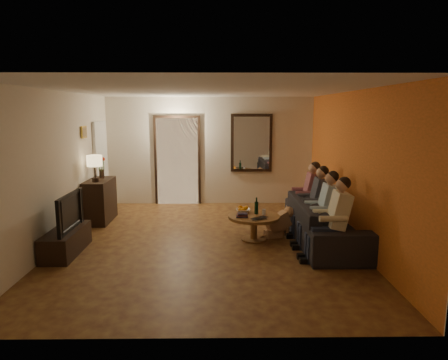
{
  "coord_description": "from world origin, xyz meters",
  "views": [
    {
      "loc": [
        0.21,
        -6.69,
        2.26
      ],
      "look_at": [
        0.3,
        0.3,
        1.05
      ],
      "focal_mm": 32.0,
      "sensor_mm": 36.0,
      "label": 1
    }
  ],
  "objects_px": {
    "person_c": "(315,205)",
    "wine_bottle": "(256,206)",
    "dresser": "(100,201)",
    "laptop": "(261,219)",
    "table_lamp": "(95,168)",
    "coffee_table": "(254,228)",
    "tv": "(64,212)",
    "dog": "(278,222)",
    "person_d": "(308,197)",
    "person_b": "(324,213)",
    "bowl": "(243,211)",
    "person_a": "(334,223)",
    "sofa": "(325,222)",
    "tv_stand": "(66,241)"
  },
  "relations": [
    {
      "from": "tv",
      "to": "tv_stand",
      "type": "bearing_deg",
      "value": 0.0
    },
    {
      "from": "person_c",
      "to": "wine_bottle",
      "type": "bearing_deg",
      "value": -175.64
    },
    {
      "from": "person_b",
      "to": "dog",
      "type": "distance_m",
      "value": 0.95
    },
    {
      "from": "dresser",
      "to": "dog",
      "type": "distance_m",
      "value": 3.7
    },
    {
      "from": "laptop",
      "to": "person_c",
      "type": "bearing_deg",
      "value": -15.68
    },
    {
      "from": "person_d",
      "to": "tv_stand",
      "type": "bearing_deg",
      "value": -161.47
    },
    {
      "from": "dog",
      "to": "tv_stand",
      "type": "bearing_deg",
      "value": 171.27
    },
    {
      "from": "coffee_table",
      "to": "person_c",
      "type": "bearing_deg",
      "value": 9.21
    },
    {
      "from": "sofa",
      "to": "coffee_table",
      "type": "height_order",
      "value": "sofa"
    },
    {
      "from": "person_c",
      "to": "dresser",
      "type": "bearing_deg",
      "value": 165.32
    },
    {
      "from": "bowl",
      "to": "laptop",
      "type": "xyz_separation_m",
      "value": [
        0.28,
        -0.5,
        -0.02
      ]
    },
    {
      "from": "sofa",
      "to": "person_c",
      "type": "relative_size",
      "value": 2.09
    },
    {
      "from": "table_lamp",
      "to": "sofa",
      "type": "distance_m",
      "value": 4.52
    },
    {
      "from": "dresser",
      "to": "bowl",
      "type": "distance_m",
      "value": 3.08
    },
    {
      "from": "person_d",
      "to": "coffee_table",
      "type": "height_order",
      "value": "person_d"
    },
    {
      "from": "dresser",
      "to": "sofa",
      "type": "relative_size",
      "value": 0.39
    },
    {
      "from": "person_b",
      "to": "dog",
      "type": "height_order",
      "value": "person_b"
    },
    {
      "from": "person_b",
      "to": "laptop",
      "type": "bearing_deg",
      "value": 172.28
    },
    {
      "from": "person_d",
      "to": "table_lamp",
      "type": "bearing_deg",
      "value": 176.2
    },
    {
      "from": "laptop",
      "to": "wine_bottle",
      "type": "bearing_deg",
      "value": 57.47
    },
    {
      "from": "tv_stand",
      "to": "person_d",
      "type": "bearing_deg",
      "value": 18.53
    },
    {
      "from": "person_a",
      "to": "dog",
      "type": "bearing_deg",
      "value": 118.88
    },
    {
      "from": "dresser",
      "to": "table_lamp",
      "type": "relative_size",
      "value": 1.82
    },
    {
      "from": "dog",
      "to": "laptop",
      "type": "height_order",
      "value": "dog"
    },
    {
      "from": "person_d",
      "to": "wine_bottle",
      "type": "relative_size",
      "value": 3.87
    },
    {
      "from": "table_lamp",
      "to": "person_c",
      "type": "relative_size",
      "value": 0.45
    },
    {
      "from": "person_c",
      "to": "coffee_table",
      "type": "distance_m",
      "value": 1.2
    },
    {
      "from": "person_a",
      "to": "tv_stand",
      "type": "bearing_deg",
      "value": 174.65
    },
    {
      "from": "dresser",
      "to": "person_b",
      "type": "height_order",
      "value": "person_b"
    },
    {
      "from": "person_a",
      "to": "wine_bottle",
      "type": "height_order",
      "value": "person_a"
    },
    {
      "from": "tv",
      "to": "person_a",
      "type": "height_order",
      "value": "person_a"
    },
    {
      "from": "dog",
      "to": "person_a",
      "type": "bearing_deg",
      "value": -82.77
    },
    {
      "from": "tv",
      "to": "coffee_table",
      "type": "bearing_deg",
      "value": -78.51
    },
    {
      "from": "bowl",
      "to": "tv",
      "type": "bearing_deg",
      "value": -163.73
    },
    {
      "from": "person_c",
      "to": "coffee_table",
      "type": "bearing_deg",
      "value": -170.79
    },
    {
      "from": "laptop",
      "to": "dresser",
      "type": "bearing_deg",
      "value": 113.8
    },
    {
      "from": "person_a",
      "to": "person_c",
      "type": "distance_m",
      "value": 1.2
    },
    {
      "from": "tv_stand",
      "to": "person_c",
      "type": "xyz_separation_m",
      "value": [
        4.2,
        0.81,
        0.4
      ]
    },
    {
      "from": "person_c",
      "to": "person_d",
      "type": "height_order",
      "value": "same"
    },
    {
      "from": "dresser",
      "to": "tv",
      "type": "relative_size",
      "value": 0.96
    },
    {
      "from": "dresser",
      "to": "wine_bottle",
      "type": "xyz_separation_m",
      "value": [
        3.13,
        -1.18,
        0.17
      ]
    },
    {
      "from": "tv",
      "to": "wine_bottle",
      "type": "xyz_separation_m",
      "value": [
        3.13,
        0.73,
        -0.08
      ]
    },
    {
      "from": "person_c",
      "to": "wine_bottle",
      "type": "xyz_separation_m",
      "value": [
        -1.07,
        -0.08,
        0.01
      ]
    },
    {
      "from": "bowl",
      "to": "wine_bottle",
      "type": "bearing_deg",
      "value": -27.55
    },
    {
      "from": "tv",
      "to": "wine_bottle",
      "type": "height_order",
      "value": "tv"
    },
    {
      "from": "tv",
      "to": "laptop",
      "type": "bearing_deg",
      "value": -83.8
    },
    {
      "from": "table_lamp",
      "to": "coffee_table",
      "type": "distance_m",
      "value": 3.38
    },
    {
      "from": "tv_stand",
      "to": "person_d",
      "type": "relative_size",
      "value": 0.98
    },
    {
      "from": "wine_bottle",
      "to": "laptop",
      "type": "height_order",
      "value": "wine_bottle"
    },
    {
      "from": "person_d",
      "to": "wine_bottle",
      "type": "distance_m",
      "value": 1.27
    }
  ]
}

